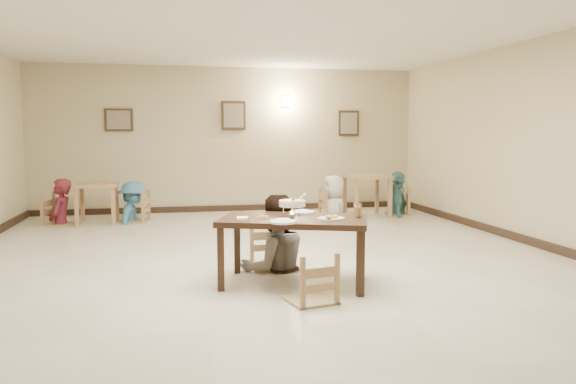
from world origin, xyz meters
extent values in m
plane|color=beige|center=(0.00, 0.00, 0.00)|extent=(10.00, 10.00, 0.00)
plane|color=silver|center=(0.00, 0.00, 3.00)|extent=(10.00, 10.00, 0.00)
plane|color=tan|center=(0.00, 5.00, 1.50)|extent=(10.00, 0.00, 10.00)
plane|color=tan|center=(0.00, -5.00, 1.50)|extent=(10.00, 0.00, 10.00)
plane|color=tan|center=(4.00, 0.00, 1.50)|extent=(0.00, 10.00, 10.00)
cube|color=black|center=(0.00, 4.97, 0.06)|extent=(8.00, 0.06, 0.12)
cube|color=black|center=(3.97, 0.00, 0.06)|extent=(0.06, 10.00, 0.12)
cube|color=#312213|center=(-2.20, 4.96, 1.90)|extent=(0.55, 0.03, 0.45)
cube|color=gray|center=(-2.20, 4.94, 1.90)|extent=(0.45, 0.01, 0.37)
cube|color=#312213|center=(0.10, 4.96, 2.00)|extent=(0.50, 0.03, 0.60)
cube|color=gray|center=(0.10, 4.94, 2.00)|extent=(0.41, 0.01, 0.49)
cube|color=#312213|center=(2.60, 4.96, 1.85)|extent=(0.45, 0.03, 0.55)
cube|color=gray|center=(2.60, 4.94, 1.85)|extent=(0.37, 0.01, 0.45)
cube|color=#FFD88C|center=(1.20, 4.96, 2.30)|extent=(0.16, 0.05, 0.22)
cube|color=#311D13|center=(0.13, -0.93, 0.70)|extent=(1.76, 1.34, 0.06)
cube|color=#311D13|center=(-0.68, -1.05, 0.34)|extent=(0.07, 0.07, 0.67)
cube|color=#311D13|center=(0.68, -1.52, 0.34)|extent=(0.07, 0.07, 0.67)
cube|color=#311D13|center=(-0.43, -0.34, 0.34)|extent=(0.07, 0.07, 0.67)
cube|color=#311D13|center=(0.93, -0.81, 0.34)|extent=(0.07, 0.07, 0.67)
cube|color=#A18659|center=(0.00, -0.14, 0.46)|extent=(0.47, 0.47, 0.05)
cube|color=#A18659|center=(0.15, -1.60, 0.43)|extent=(0.44, 0.44, 0.05)
imported|color=gray|center=(0.04, -0.21, 0.90)|extent=(0.97, 0.81, 1.81)
torus|color=silver|center=(0.11, -0.90, 0.85)|extent=(0.22, 0.22, 0.01)
cylinder|color=silver|center=(0.11, -0.90, 0.75)|extent=(0.06, 0.06, 0.03)
cone|color=#FFA526|center=(0.11, -0.90, 0.79)|extent=(0.03, 0.03, 0.05)
cylinder|color=white|center=(0.11, -0.90, 0.88)|extent=(0.28, 0.28, 0.06)
cylinder|color=#C57912|center=(0.11, -0.90, 0.91)|extent=(0.25, 0.25, 0.01)
sphere|color=#2D7223|center=(0.12, -0.91, 0.93)|extent=(0.04, 0.04, 0.04)
cylinder|color=silver|center=(0.22, -0.85, 0.94)|extent=(0.13, 0.08, 0.09)
cylinder|color=silver|center=(0.20, -0.85, 0.79)|extent=(0.01, 0.01, 0.13)
cylinder|color=silver|center=(0.03, -0.85, 0.79)|extent=(0.01, 0.01, 0.13)
cylinder|color=silver|center=(0.11, -1.00, 0.79)|extent=(0.01, 0.01, 0.13)
cylinder|color=white|center=(0.28, -0.64, 0.74)|extent=(0.29, 0.29, 0.02)
ellipsoid|color=white|center=(0.28, -0.64, 0.75)|extent=(0.19, 0.16, 0.07)
cylinder|color=white|center=(-0.06, -1.26, 0.74)|extent=(0.27, 0.27, 0.02)
ellipsoid|color=white|center=(-0.06, -1.26, 0.75)|extent=(0.18, 0.15, 0.06)
cylinder|color=white|center=(0.47, -1.17, 0.74)|extent=(0.29, 0.29, 0.02)
sphere|color=#2D7223|center=(0.43, -1.25, 0.77)|extent=(0.05, 0.05, 0.05)
cylinder|color=white|center=(-0.21, -0.89, 0.74)|extent=(0.12, 0.12, 0.02)
cylinder|color=#B42402|center=(-0.21, -0.89, 0.75)|extent=(0.09, 0.09, 0.01)
cube|color=white|center=(-0.44, -0.98, 0.74)|extent=(0.12, 0.15, 0.03)
cube|color=silver|center=(-0.39, -0.90, 0.74)|extent=(0.03, 0.16, 0.01)
cube|color=silver|center=(-0.36, -0.90, 0.74)|extent=(0.03, 0.16, 0.01)
cylinder|color=white|center=(0.81, -1.05, 0.81)|extent=(0.08, 0.08, 0.15)
cylinder|color=orange|center=(0.81, -1.05, 0.79)|extent=(0.07, 0.07, 0.11)
cube|color=#9D7953|center=(-2.51, 3.81, 0.71)|extent=(0.74, 0.74, 0.06)
cube|color=#9D7953|center=(-2.82, 3.50, 0.34)|extent=(0.07, 0.07, 0.68)
cube|color=#9D7953|center=(-2.20, 3.50, 0.34)|extent=(0.07, 0.07, 0.68)
cube|color=#9D7953|center=(-2.82, 4.12, 0.34)|extent=(0.07, 0.07, 0.68)
cube|color=#9D7953|center=(-2.20, 4.12, 0.34)|extent=(0.07, 0.07, 0.68)
cube|color=#9D7953|center=(2.60, 3.74, 0.78)|extent=(0.82, 0.82, 0.06)
cube|color=#9D7953|center=(2.26, 3.38, 0.38)|extent=(0.07, 0.07, 0.75)
cube|color=#9D7953|center=(2.96, 3.39, 0.38)|extent=(0.07, 0.07, 0.75)
cube|color=#9D7953|center=(2.25, 4.08, 0.38)|extent=(0.07, 0.07, 0.75)
cube|color=#9D7953|center=(2.95, 4.09, 0.38)|extent=(0.07, 0.07, 0.75)
cube|color=#A18659|center=(-3.14, 3.75, 0.50)|extent=(0.51, 0.51, 0.06)
cube|color=#A18659|center=(-1.89, 3.86, 0.50)|extent=(0.51, 0.51, 0.06)
cube|color=#A18659|center=(1.94, 3.78, 0.49)|extent=(0.50, 0.50, 0.05)
cube|color=#A18659|center=(3.27, 3.79, 0.47)|extent=(0.48, 0.48, 0.05)
imported|color=maroon|center=(-3.14, 3.75, 0.83)|extent=(0.48, 0.66, 1.67)
imported|color=teal|center=(-1.89, 3.86, 0.76)|extent=(0.76, 1.08, 1.53)
imported|color=silver|center=(1.94, 3.78, 0.82)|extent=(0.52, 0.80, 1.63)
imported|color=#447D78|center=(3.27, 3.79, 0.88)|extent=(0.71, 1.11, 1.75)
camera|label=1|loc=(-1.12, -6.78, 1.64)|focal=35.00mm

